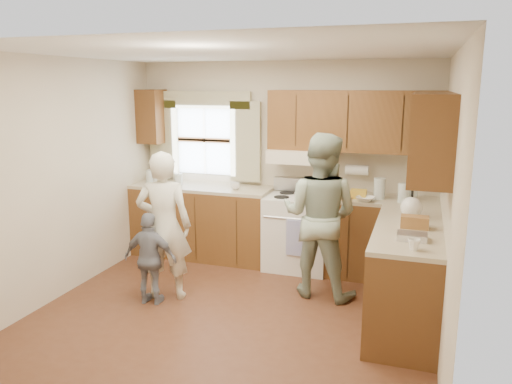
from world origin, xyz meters
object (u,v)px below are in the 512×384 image
(woman_left, at_px, (164,226))
(child, at_px, (150,259))
(woman_right, at_px, (320,216))
(stove, at_px, (298,231))

(woman_left, xyz_separation_m, child, (-0.07, -0.19, -0.30))
(woman_left, relative_size, child, 1.63)
(woman_left, bearing_deg, woman_right, -173.98)
(stove, height_order, woman_left, woman_left)
(child, bearing_deg, woman_left, -114.40)
(woman_left, xyz_separation_m, woman_right, (1.51, 0.60, 0.09))
(stove, bearing_deg, woman_right, -60.75)
(woman_right, relative_size, child, 1.81)
(woman_left, height_order, child, woman_left)
(woman_right, bearing_deg, woman_left, 29.75)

